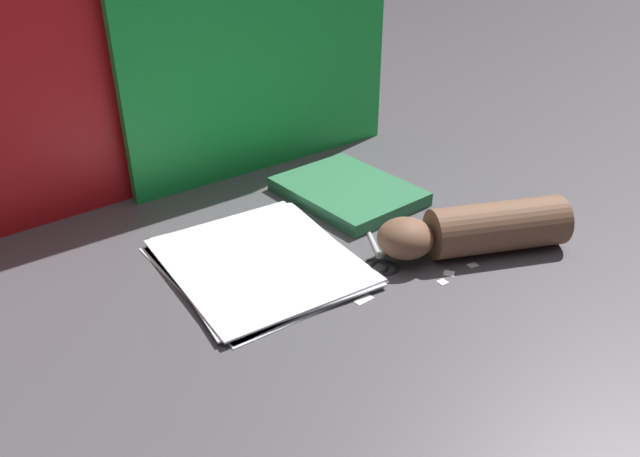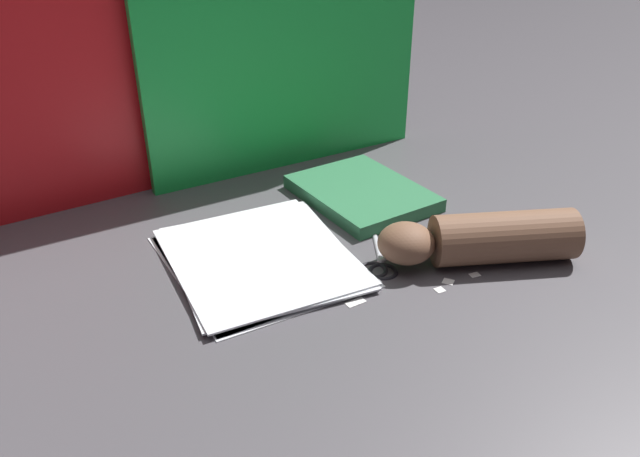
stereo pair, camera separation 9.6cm
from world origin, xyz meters
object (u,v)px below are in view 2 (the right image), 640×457
(book_closed, at_px, (362,193))
(hand_forearm, at_px, (481,239))
(paper_stack, at_px, (260,258))
(scissors, at_px, (381,261))

(book_closed, xyz_separation_m, hand_forearm, (0.06, -0.27, 0.03))
(paper_stack, xyz_separation_m, scissors, (0.17, -0.09, -0.00))
(scissors, height_order, hand_forearm, hand_forearm)
(book_closed, relative_size, scissors, 1.91)
(book_closed, bearing_deg, scissors, -110.57)
(paper_stack, height_order, scissors, paper_stack)
(paper_stack, xyz_separation_m, book_closed, (0.25, 0.13, 0.01))
(paper_stack, xyz_separation_m, hand_forearm, (0.31, -0.14, 0.03))
(scissors, bearing_deg, hand_forearm, -22.25)
(paper_stack, height_order, book_closed, book_closed)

